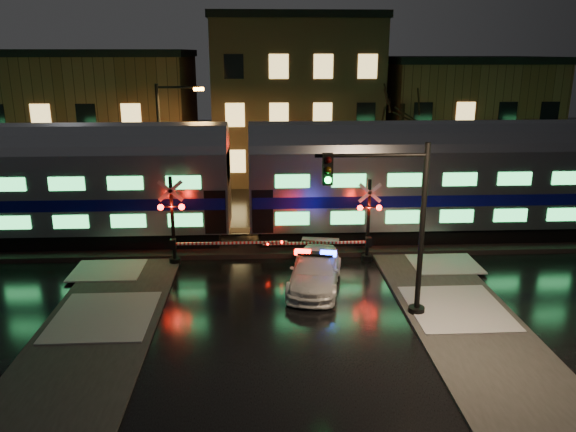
% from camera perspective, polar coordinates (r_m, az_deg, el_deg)
% --- Properties ---
extents(ground, '(120.00, 120.00, 0.00)m').
position_cam_1_polar(ground, '(23.70, -0.84, -6.83)').
color(ground, black).
rests_on(ground, ground).
extents(ballast, '(90.00, 4.20, 0.24)m').
position_cam_1_polar(ballast, '(28.33, -1.22, -2.64)').
color(ballast, black).
rests_on(ballast, ground).
extents(sidewalk_left, '(4.00, 20.00, 0.12)m').
position_cam_1_polar(sidewalk_left, '(19.17, -20.51, -13.69)').
color(sidewalk_left, '#2D2D2D').
rests_on(sidewalk_left, ground).
extents(sidewalk_right, '(4.00, 20.00, 0.12)m').
position_cam_1_polar(sidewalk_right, '(19.69, 19.65, -12.76)').
color(sidewalk_right, '#2D2D2D').
rests_on(sidewalk_right, ground).
extents(building_left, '(14.00, 10.00, 9.00)m').
position_cam_1_polar(building_left, '(45.71, -18.71, 9.41)').
color(building_left, brown).
rests_on(building_left, ground).
extents(building_mid, '(12.00, 11.00, 11.50)m').
position_cam_1_polar(building_mid, '(44.51, 0.65, 11.71)').
color(building_mid, brown).
rests_on(building_mid, ground).
extents(building_right, '(12.00, 10.00, 8.50)m').
position_cam_1_polar(building_right, '(46.82, 17.00, 9.40)').
color(building_right, brown).
rests_on(building_right, ground).
extents(train, '(51.00, 3.12, 5.92)m').
position_cam_1_polar(train, '(27.45, -4.97, 3.77)').
color(train, black).
rests_on(train, ballast).
extents(police_car, '(2.88, 5.13, 1.57)m').
position_cam_1_polar(police_car, '(23.12, 2.78, -5.56)').
color(police_car, white).
rests_on(police_car, ground).
extents(crossing_signal_right, '(5.46, 0.64, 3.86)m').
position_cam_1_polar(crossing_signal_right, '(25.70, 7.37, -1.32)').
color(crossing_signal_right, black).
rests_on(crossing_signal_right, ground).
extents(crossing_signal_left, '(5.79, 0.66, 4.10)m').
position_cam_1_polar(crossing_signal_left, '(25.51, -10.83, -1.37)').
color(crossing_signal_left, black).
rests_on(crossing_signal_left, ground).
extents(traffic_light, '(4.13, 0.73, 6.39)m').
position_cam_1_polar(traffic_light, '(20.00, 10.75, -1.19)').
color(traffic_light, black).
rests_on(traffic_light, ground).
extents(streetlight, '(2.58, 0.27, 7.72)m').
position_cam_1_polar(streetlight, '(31.59, -12.37, 7.07)').
color(streetlight, black).
rests_on(streetlight, ground).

